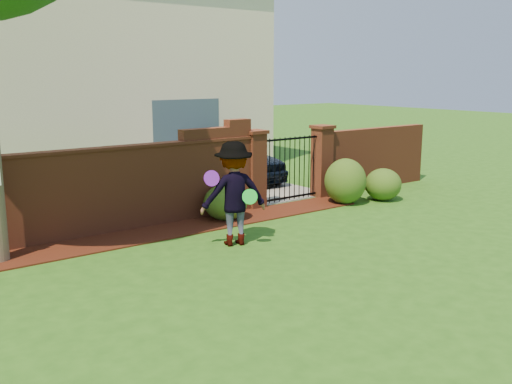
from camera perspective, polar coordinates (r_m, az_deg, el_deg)
ground at (r=9.63m, az=2.86°, el=-7.83°), size 80.00×80.00×0.01m
mulch_bed at (r=11.83m, az=-11.24°, el=-4.25°), size 11.10×1.08×0.03m
brick_wall at (r=11.82m, az=-17.45°, el=-0.03°), size 8.70×0.31×2.16m
brick_wall_return at (r=16.75m, az=11.44°, el=3.28°), size 4.00×0.25×1.70m
pillar_left at (r=13.89m, az=-0.13°, el=2.29°), size 0.50×0.50×1.88m
pillar_right at (r=15.30m, az=6.47°, el=3.08°), size 0.50×0.50×1.88m
iron_gate at (r=14.59m, az=3.33°, el=2.31°), size 1.78×0.03×1.60m
driveway at (r=17.92m, az=-5.04°, el=1.26°), size 3.20×8.00×0.01m
house at (r=20.14m, az=-17.59°, el=10.93°), size 12.40×6.40×6.30m
car at (r=17.50m, az=-1.77°, el=3.37°), size 2.06×4.27×1.41m
shrub_left at (r=12.85m, az=-3.00°, el=-1.01°), size 0.97×0.97×0.80m
shrub_middle at (r=14.57m, az=8.75°, el=1.05°), size 1.03×1.03×1.14m
shrub_right at (r=15.18m, az=12.35°, el=0.73°), size 0.93×0.93×0.82m
man at (r=10.85m, az=-2.16°, el=-0.20°), size 1.43×1.09×1.96m
frisbee_purple at (r=10.59m, az=-4.38°, el=1.35°), size 0.31×0.16×0.29m
frisbee_green at (r=10.62m, az=-0.60°, el=-0.46°), size 0.25×0.25×0.29m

